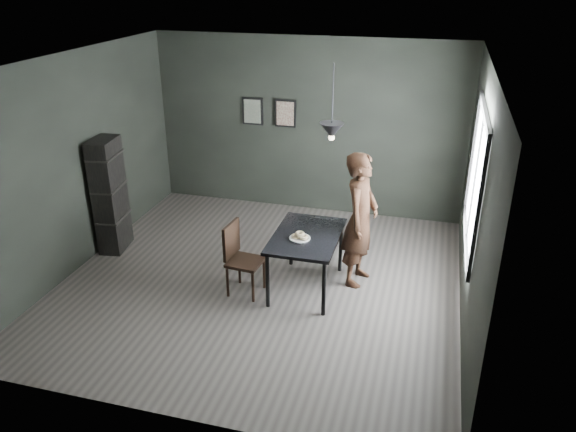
% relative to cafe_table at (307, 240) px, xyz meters
% --- Properties ---
extents(ground, '(5.00, 5.00, 0.00)m').
position_rel_cafe_table_xyz_m(ground, '(-0.60, 0.00, -0.67)').
color(ground, '#3C3734').
rests_on(ground, ground).
extents(back_wall, '(5.00, 0.10, 2.80)m').
position_rel_cafe_table_xyz_m(back_wall, '(-0.60, 2.50, 0.73)').
color(back_wall, black).
rests_on(back_wall, ground).
extents(ceiling, '(5.00, 5.00, 0.02)m').
position_rel_cafe_table_xyz_m(ceiling, '(-0.60, 0.00, 2.13)').
color(ceiling, silver).
rests_on(ceiling, ground).
extents(window_assembly, '(0.04, 1.96, 1.56)m').
position_rel_cafe_table_xyz_m(window_assembly, '(1.87, 0.20, 0.93)').
color(window_assembly, white).
rests_on(window_assembly, ground).
extents(cafe_table, '(0.80, 1.20, 0.75)m').
position_rel_cafe_table_xyz_m(cafe_table, '(0.00, 0.00, 0.00)').
color(cafe_table, black).
rests_on(cafe_table, ground).
extents(white_plate, '(0.23, 0.23, 0.01)m').
position_rel_cafe_table_xyz_m(white_plate, '(-0.05, -0.14, 0.08)').
color(white_plate, white).
rests_on(white_plate, cafe_table).
extents(donut_pile, '(0.21, 0.15, 0.09)m').
position_rel_cafe_table_xyz_m(donut_pile, '(-0.05, -0.14, 0.12)').
color(donut_pile, beige).
rests_on(donut_pile, white_plate).
extents(woman, '(0.52, 0.70, 1.74)m').
position_rel_cafe_table_xyz_m(woman, '(0.60, 0.35, 0.20)').
color(woman, black).
rests_on(woman, ground).
extents(wood_chair, '(0.44, 0.44, 0.92)m').
position_rel_cafe_table_xyz_m(wood_chair, '(-0.78, -0.29, -0.15)').
color(wood_chair, black).
rests_on(wood_chair, ground).
extents(shelf_unit, '(0.38, 0.58, 1.63)m').
position_rel_cafe_table_xyz_m(shelf_unit, '(-2.92, 0.35, 0.14)').
color(shelf_unit, black).
rests_on(shelf_unit, ground).
extents(pendant_lamp, '(0.28, 0.28, 0.86)m').
position_rel_cafe_table_xyz_m(pendant_lamp, '(0.25, 0.10, 1.38)').
color(pendant_lamp, black).
rests_on(pendant_lamp, ground).
extents(framed_print_left, '(0.34, 0.04, 0.44)m').
position_rel_cafe_table_xyz_m(framed_print_left, '(-1.50, 2.47, 0.93)').
color(framed_print_left, black).
rests_on(framed_print_left, ground).
extents(framed_print_right, '(0.34, 0.04, 0.44)m').
position_rel_cafe_table_xyz_m(framed_print_right, '(-0.95, 2.47, 0.93)').
color(framed_print_right, black).
rests_on(framed_print_right, ground).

